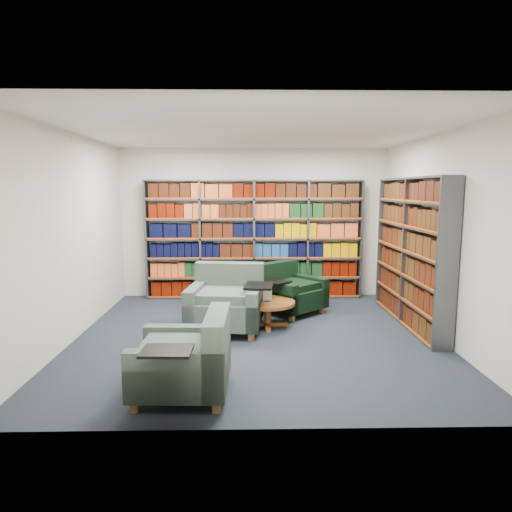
{
  "coord_description": "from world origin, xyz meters",
  "views": [
    {
      "loc": [
        -0.14,
        -6.15,
        2.04
      ],
      "look_at": [
        0.0,
        0.6,
        1.05
      ],
      "focal_mm": 32.0,
      "sensor_mm": 36.0,
      "label": 1
    }
  ],
  "objects_px": {
    "chair_green_right": "(287,292)",
    "coffee_table": "(267,306)",
    "chair_teal_left": "(227,303)",
    "chair_teal_front": "(190,362)"
  },
  "relations": [
    {
      "from": "chair_teal_front",
      "to": "coffee_table",
      "type": "bearing_deg",
      "value": 68.93
    },
    {
      "from": "chair_green_right",
      "to": "chair_teal_front",
      "type": "relative_size",
      "value": 1.16
    },
    {
      "from": "chair_teal_left",
      "to": "chair_green_right",
      "type": "xyz_separation_m",
      "value": [
        0.97,
        0.91,
        -0.05
      ]
    },
    {
      "from": "chair_green_right",
      "to": "coffee_table",
      "type": "relative_size",
      "value": 1.53
    },
    {
      "from": "chair_teal_left",
      "to": "coffee_table",
      "type": "bearing_deg",
      "value": 6.17
    },
    {
      "from": "coffee_table",
      "to": "chair_teal_left",
      "type": "bearing_deg",
      "value": -173.83
    },
    {
      "from": "chair_teal_left",
      "to": "chair_teal_front",
      "type": "distance_m",
      "value": 2.22
    },
    {
      "from": "chair_green_right",
      "to": "chair_teal_front",
      "type": "height_order",
      "value": "chair_teal_front"
    },
    {
      "from": "chair_teal_front",
      "to": "coffee_table",
      "type": "height_order",
      "value": "chair_teal_front"
    },
    {
      "from": "chair_green_right",
      "to": "chair_teal_front",
      "type": "xyz_separation_m",
      "value": [
        -1.24,
        -3.11,
        0.01
      ]
    }
  ]
}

